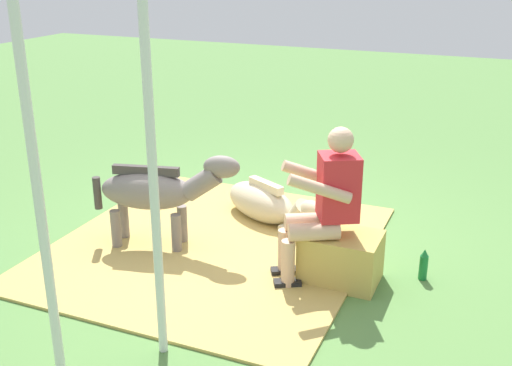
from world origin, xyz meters
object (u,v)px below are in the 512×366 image
(pony_lying, at_px, (267,204))
(soda_bottle, at_px, (424,265))
(pony_standing, at_px, (157,191))
(tent_pole_left, at_px, (153,180))
(person_seated, at_px, (324,201))
(tent_pole_mid, at_px, (39,198))
(hay_bale, at_px, (341,258))

(pony_lying, relative_size, soda_bottle, 4.82)
(pony_standing, relative_size, tent_pole_left, 0.54)
(person_seated, xyz_separation_m, tent_pole_left, (0.69, 1.34, 0.53))
(tent_pole_left, xyz_separation_m, tent_pole_mid, (0.44, 0.51, 0.00))
(pony_lying, bearing_deg, soda_bottle, 160.26)
(pony_lying, xyz_separation_m, soda_bottle, (-1.61, 0.58, -0.06))
(pony_lying, bearing_deg, person_seated, 132.86)
(hay_bale, bearing_deg, soda_bottle, -155.73)
(soda_bottle, relative_size, tent_pole_left, 0.11)
(soda_bottle, bearing_deg, hay_bale, 24.27)
(pony_lying, height_order, tent_pole_mid, tent_pole_mid)
(soda_bottle, bearing_deg, pony_lying, -19.74)
(person_seated, distance_m, tent_pole_mid, 2.23)
(soda_bottle, bearing_deg, tent_pole_left, 48.97)
(soda_bottle, height_order, tent_pole_mid, tent_pole_mid)
(tent_pole_mid, bearing_deg, hay_bale, -123.78)
(hay_bale, xyz_separation_m, tent_pole_left, (0.84, 1.39, 1.02))
(person_seated, height_order, pony_standing, person_seated)
(pony_standing, distance_m, tent_pole_left, 1.75)
(hay_bale, xyz_separation_m, pony_standing, (1.69, 0.03, 0.33))
(hay_bale, height_order, person_seated, person_seated)
(hay_bale, bearing_deg, person_seated, 19.42)
(soda_bottle, relative_size, tent_pole_mid, 0.11)
(pony_standing, distance_m, tent_pole_mid, 2.04)
(hay_bale, xyz_separation_m, pony_lying, (0.99, -0.86, -0.02))
(pony_lying, height_order, tent_pole_left, tent_pole_left)
(person_seated, bearing_deg, pony_lying, -47.14)
(hay_bale, xyz_separation_m, soda_bottle, (-0.62, -0.28, -0.07))
(person_seated, relative_size, pony_standing, 0.97)
(tent_pole_left, bearing_deg, pony_lying, -86.10)
(soda_bottle, height_order, tent_pole_left, tent_pole_left)
(tent_pole_mid, bearing_deg, tent_pole_left, -130.63)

